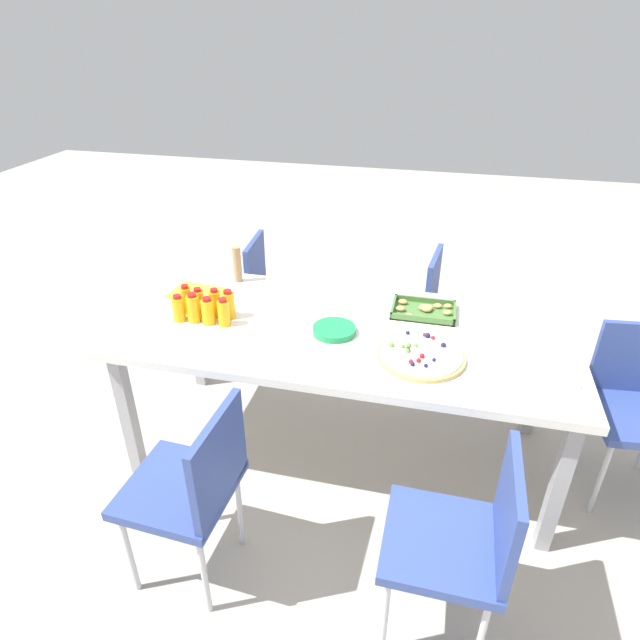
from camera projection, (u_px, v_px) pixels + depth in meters
name	position (u px, v px, depth m)	size (l,w,h in m)	color
ground_plane	(341.00, 449.00, 2.87)	(12.00, 12.00, 0.00)	#B2A899
party_table	(344.00, 340.00, 2.53)	(2.10, 0.93, 0.75)	silver
chair_far_right	(450.00, 309.00, 3.18)	(0.44, 0.44, 0.83)	#33478C
chair_end	(638.00, 399.00, 2.44)	(0.44, 0.44, 0.83)	#33478C
chair_near_left	(194.00, 483.00, 2.00)	(0.42, 0.42, 0.83)	#33478C
chair_near_right	(465.00, 537.00, 1.80)	(0.40, 0.40, 0.83)	#33478C
chair_far_left	(274.00, 290.00, 3.40)	(0.43, 0.43, 0.83)	#33478C
juice_bottle_0	(179.00, 309.00, 2.53)	(0.06, 0.06, 0.13)	#FAAA14
juice_bottle_1	(193.00, 308.00, 2.52)	(0.06, 0.06, 0.15)	#F9AD14
juice_bottle_2	(208.00, 311.00, 2.51)	(0.06, 0.06, 0.14)	#FAAF14
juice_bottle_3	(224.00, 313.00, 2.49)	(0.06, 0.06, 0.14)	#FAAC14
juice_bottle_4	(186.00, 300.00, 2.60)	(0.05, 0.05, 0.15)	#F8B014
juice_bottle_5	(199.00, 302.00, 2.58)	(0.06, 0.06, 0.14)	#FBAD14
juice_bottle_6	(215.00, 303.00, 2.57)	(0.05, 0.05, 0.14)	#FAAE14
juice_bottle_7	(229.00, 305.00, 2.55)	(0.06, 0.06, 0.15)	#FAAD14
fruit_pizza	(421.00, 355.00, 2.28)	(0.38, 0.38, 0.05)	tan
snack_tray	(424.00, 310.00, 2.62)	(0.31, 0.21, 0.04)	#477238
plate_stack	(334.00, 330.00, 2.45)	(0.20, 0.20, 0.03)	#1E8C4C
napkin_stack	(558.00, 374.00, 2.17)	(0.15, 0.15, 0.02)	white
cardboard_tube	(237.00, 264.00, 2.89)	(0.04, 0.04, 0.20)	#9E7A56
paper_folder	(196.00, 293.00, 2.81)	(0.26, 0.20, 0.01)	yellow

